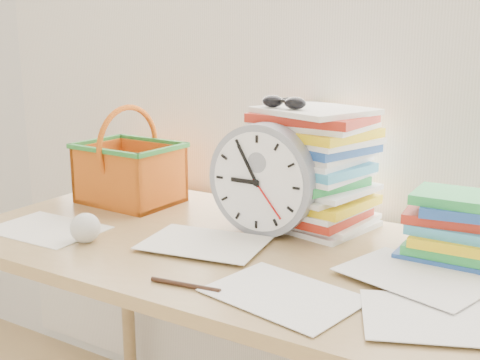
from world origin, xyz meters
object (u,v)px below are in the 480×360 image
Objects in this scene: paper_stack at (311,167)px; desk at (244,275)px; basket at (129,155)px; clock at (263,180)px; book_stack at (465,228)px.

desk is at bearing -105.19° from paper_stack.
paper_stack is (0.06, 0.23, 0.23)m from desk.
desk is 0.33m from paper_stack.
paper_stack is at bearing 74.81° from desk.
basket is at bearing 162.73° from desk.
clock reaches higher than book_stack.
basket is (-0.48, 0.15, 0.21)m from desk.
desk is at bearing -14.65° from basket.
paper_stack is 1.10× the size of basket.
basket is (-0.47, 0.05, 0.00)m from clock.
paper_stack is at bearing 64.43° from clock.
desk is 4.57× the size of paper_stack.
clock is (-0.06, -0.13, -0.01)m from paper_stack.
paper_stack reaches higher than desk.
basket reaches higher than book_stack.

